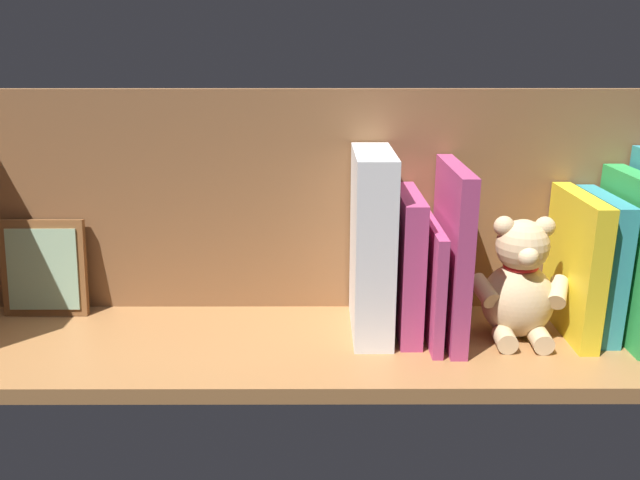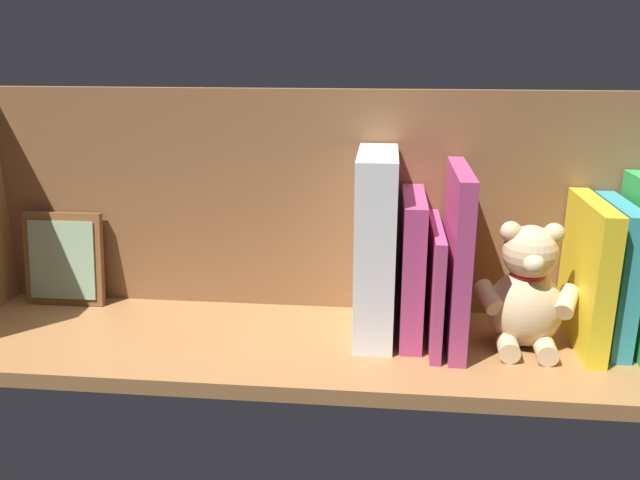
{
  "view_description": "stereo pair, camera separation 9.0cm",
  "coord_description": "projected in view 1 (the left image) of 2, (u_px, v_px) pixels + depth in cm",
  "views": [
    {
      "loc": [
        0.2,
        86.5,
        41.8
      ],
      "look_at": [
        0.0,
        0.0,
        14.97
      ],
      "focal_mm": 36.49,
      "sensor_mm": 36.0,
      "label": 1
    },
    {
      "loc": [
        -8.83,
        86.05,
        41.8
      ],
      "look_at": [
        0.0,
        0.0,
        14.97
      ],
      "focal_mm": 36.49,
      "sensor_mm": 36.0,
      "label": 2
    }
  ],
  "objects": [
    {
      "name": "dictionary_thick_white",
      "position": [
        373.0,
        244.0,
        0.94
      ],
      "size": [
        5.55,
        16.3,
        26.9
      ],
      "primitive_type": "cube",
      "color": "white",
      "rests_on": "ground_plane"
    },
    {
      "name": "book_5",
      "position": [
        431.0,
        278.0,
        0.94
      ],
      "size": [
        1.49,
        18.36,
        16.97
      ],
      "primitive_type": "cube",
      "color": "#B23F72",
      "rests_on": "ground_plane"
    },
    {
      "name": "shelf_back_panel",
      "position": [
        320.0,
        202.0,
        1.02
      ],
      "size": [
        112.15,
        1.5,
        34.72
      ],
      "primitive_type": "cube",
      "color": "brown",
      "rests_on": "ground_plane"
    },
    {
      "name": "book_2",
      "position": [
        599.0,
        264.0,
        0.95
      ],
      "size": [
        2.81,
        15.5,
        20.41
      ],
      "primitive_type": "cube",
      "color": "teal",
      "rests_on": "ground_plane"
    },
    {
      "name": "picture_frame_leaning",
      "position": [
        45.0,
        268.0,
        1.01
      ],
      "size": [
        13.03,
        3.48,
        15.24
      ],
      "color": "brown",
      "rests_on": "ground_plane"
    },
    {
      "name": "book_6",
      "position": [
        409.0,
        263.0,
        0.95
      ],
      "size": [
        3.11,
        15.94,
        20.86
      ],
      "primitive_type": "cube",
      "color": "#B23F72",
      "rests_on": "ground_plane"
    },
    {
      "name": "ground_plane",
      "position": [
        320.0,
        344.0,
        0.95
      ],
      "size": [
        112.15,
        29.2,
        2.2
      ],
      "primitive_type": "cube",
      "color": "#9E6B3D"
    },
    {
      "name": "book_4",
      "position": [
        453.0,
        252.0,
        0.93
      ],
      "size": [
        2.35,
        18.63,
        25.12
      ],
      "primitive_type": "cube",
      "color": "#B23F72",
      "rests_on": "ground_plane"
    },
    {
      "name": "book_3",
      "position": [
        576.0,
        265.0,
        0.94
      ],
      "size": [
        2.79,
        17.3,
        20.8
      ],
      "primitive_type": "cube",
      "color": "yellow",
      "rests_on": "ground_plane"
    },
    {
      "name": "book_1",
      "position": [
        632.0,
        257.0,
        0.93
      ],
      "size": [
        3.12,
        18.59,
        23.64
      ],
      "primitive_type": "cube",
      "color": "green",
      "rests_on": "ground_plane"
    },
    {
      "name": "teddy_bear",
      "position": [
        521.0,
        285.0,
        0.93
      ],
      "size": [
        14.64,
        11.84,
        18.06
      ],
      "rotation": [
        0.0,
        0.0,
        -0.05
      ],
      "color": "#D1B284",
      "rests_on": "ground_plane"
    }
  ]
}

